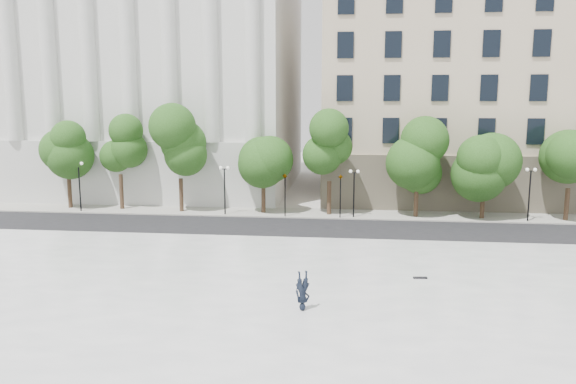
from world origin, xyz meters
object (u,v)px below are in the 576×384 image
object	(u,v)px
traffic_light_east	(341,175)
skateboard	(420,278)
person_lying	(303,305)
traffic_light_west	(285,175)

from	to	relation	value
traffic_light_east	skateboard	bearing A→B (deg)	-74.70
skateboard	person_lying	bearing A→B (deg)	-144.30
person_lying	skateboard	world-z (taller)	person_lying
traffic_light_west	person_lying	xyz separation A→B (m)	(3.28, -21.64, -2.94)
traffic_light_west	traffic_light_east	world-z (taller)	traffic_light_east
person_lying	traffic_light_west	bearing A→B (deg)	80.27
traffic_light_west	person_lying	size ratio (longest dim) A/B	2.31
traffic_light_east	skateboard	xyz separation A→B (m)	(4.52, -16.50, -3.19)
person_lying	traffic_light_east	bearing A→B (deg)	68.22
traffic_light_west	traffic_light_east	bearing A→B (deg)	0.00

